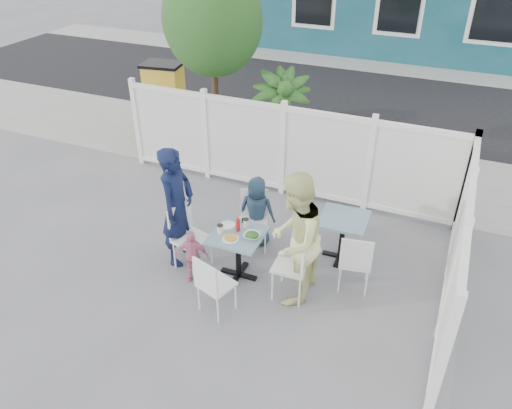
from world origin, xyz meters
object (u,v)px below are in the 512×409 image
at_px(chair_near, 212,282).
at_px(woman, 294,240).
at_px(spare_table, 343,227).
at_px(toddler, 192,256).
at_px(utility_cabinet, 165,98).
at_px(main_table, 238,244).
at_px(boy, 257,211).
at_px(chair_left, 187,232).
at_px(chair_right, 298,261).
at_px(chair_back, 254,215).
at_px(man, 177,207).

xyz_separation_m(chair_near, woman, (0.80, 0.69, 0.39)).
relative_size(spare_table, toddler, 0.88).
bearing_deg(utility_cabinet, toddler, -63.42).
bearing_deg(woman, main_table, -96.06).
distance_m(chair_near, toddler, 0.74).
bearing_deg(chair_near, utility_cabinet, 144.96).
distance_m(boy, toddler, 1.22).
bearing_deg(toddler, utility_cabinet, 107.97).
relative_size(chair_left, chair_near, 1.11).
bearing_deg(utility_cabinet, chair_right, -50.98).
relative_size(chair_near, woman, 0.48).
bearing_deg(chair_back, toddler, 46.68).
relative_size(spare_table, chair_right, 0.70).
relative_size(man, woman, 0.98).
relative_size(chair_back, woman, 0.49).
bearing_deg(man, spare_table, -68.37).
distance_m(main_table, woman, 0.88).
relative_size(utility_cabinet, chair_back, 1.60).
bearing_deg(spare_table, utility_cabinet, 147.58).
relative_size(spare_table, boy, 0.63).
xyz_separation_m(chair_near, man, (-0.93, 0.81, 0.37)).
bearing_deg(chair_left, utility_cabinet, -130.88).
height_order(chair_near, toddler, chair_near).
bearing_deg(man, woman, -95.49).
distance_m(utility_cabinet, boy, 4.66).
bearing_deg(chair_left, toddler, 53.03).
xyz_separation_m(man, woman, (1.72, -0.12, 0.02)).
bearing_deg(main_table, chair_left, -176.71).
relative_size(chair_back, chair_near, 1.03).
height_order(main_table, chair_left, chair_left).
bearing_deg(utility_cabinet, boy, -50.68).
bearing_deg(chair_left, main_table, 107.39).
distance_m(chair_left, boy, 1.09).
bearing_deg(chair_back, main_table, 76.82).
xyz_separation_m(boy, toddler, (-0.47, -1.12, -0.15)).
relative_size(spare_table, chair_left, 0.72).
height_order(utility_cabinet, chair_left, utility_cabinet).
height_order(spare_table, chair_back, chair_back).
height_order(chair_near, woman, woman).
height_order(main_table, woman, woman).
bearing_deg(main_table, chair_near, -89.52).
bearing_deg(utility_cabinet, main_table, -56.72).
distance_m(utility_cabinet, main_table, 5.30).
bearing_deg(chair_back, utility_cabinet, -63.10).
distance_m(spare_table, chair_left, 2.17).
xyz_separation_m(utility_cabinet, chair_right, (4.40, -4.00, -0.13)).
bearing_deg(chair_back, chair_near, 73.42).
xyz_separation_m(utility_cabinet, chair_near, (3.55, -4.71, -0.21)).
bearing_deg(man, boy, -48.72).
height_order(main_table, man, man).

